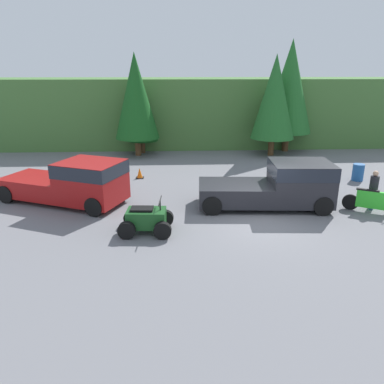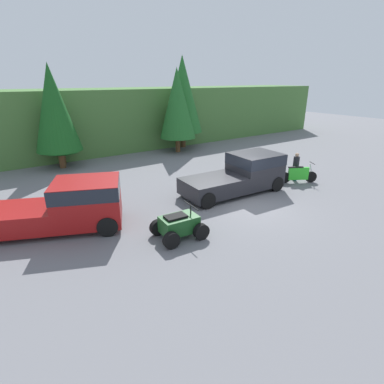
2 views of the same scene
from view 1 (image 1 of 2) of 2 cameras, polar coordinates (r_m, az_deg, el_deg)
ground_plane at (r=14.72m, az=10.56°, el=-4.43°), size 80.00×80.00×0.00m
hillside_backdrop at (r=29.54m, az=3.83°, el=12.19°), size 44.00×6.00×4.88m
tree_left at (r=25.12m, az=-8.56°, el=14.23°), size 2.90×2.90×6.60m
tree_mid_left at (r=25.95m, az=-7.68°, el=12.02°), size 2.10×2.10×4.77m
tree_mid_right at (r=25.45m, az=12.45°, el=13.92°), size 2.85×2.85×6.49m
tree_right at (r=27.03m, az=14.67°, el=15.22°), size 3.28×3.28×7.46m
pickup_truck_red at (r=16.80m, az=-17.46°, el=1.58°), size 5.92×4.09×1.94m
pickup_truck_second at (r=16.09m, az=13.26°, el=1.22°), size 5.58×2.51×1.94m
dirt_bike at (r=16.84m, az=25.69°, el=-1.29°), size 1.99×1.21×1.18m
quad_atv at (r=13.50m, az=-6.97°, el=-4.19°), size 1.94×1.47×1.22m
rider_person at (r=17.15m, az=25.91°, el=0.48°), size 0.43×0.43×1.66m
traffic_cone at (r=20.22m, az=-7.98°, el=2.81°), size 0.42×0.42×0.55m
steel_barrel at (r=21.40m, az=23.98°, el=2.76°), size 0.58×0.58×0.88m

